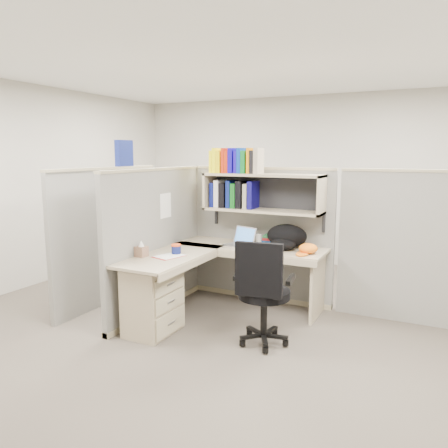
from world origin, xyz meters
The scene contains 14 objects.
ground centered at (0.00, 0.00, 0.00)m, with size 6.00×6.00×0.00m, color #37322B.
room_shell centered at (0.00, 0.00, 1.62)m, with size 6.00×6.00×6.00m.
cubicle centered at (-0.37, 0.45, 0.91)m, with size 3.79×1.84×1.95m.
desk centered at (-0.41, -0.29, 0.44)m, with size 1.74×1.75×0.73m.
laptop centered at (-0.11, 0.51, 0.84)m, with size 0.31×0.31×0.23m, color #B1B1B6, non-canonical shape.
backpack centered at (0.41, 0.62, 0.87)m, with size 0.46×0.36×0.27m, color black, non-canonical shape.
orange_cap centered at (0.71, 0.51, 0.78)m, with size 0.20×0.23×0.11m, color orange, non-canonical shape.
snack_canister centered at (-0.55, -0.14, 0.78)m, with size 0.11×0.11×0.10m.
tissue_box centered at (-0.80, -0.40, 0.82)m, with size 0.11×0.11×0.17m, color #89644D, non-canonical shape.
mouse centered at (0.19, 0.33, 0.75)m, with size 0.08×0.05×0.03m, color #99ADD9.
paper_cup centered at (0.04, 0.75, 0.79)m, with size 0.08×0.08×0.11m, color white.
book_stack centered at (0.16, 0.82, 0.78)m, with size 0.16×0.22×0.11m, color gray, non-canonical shape.
loose_paper centered at (-0.56, -0.25, 0.73)m, with size 0.21×0.28×0.00m, color silver, non-canonical shape.
task_chair centered at (0.53, -0.36, 0.36)m, with size 0.56×0.52×1.03m.
Camera 1 is at (1.93, -3.97, 1.79)m, focal length 35.00 mm.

